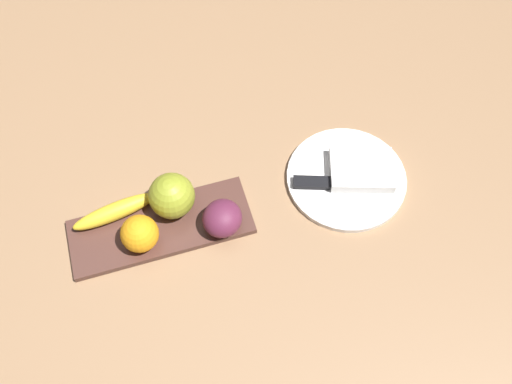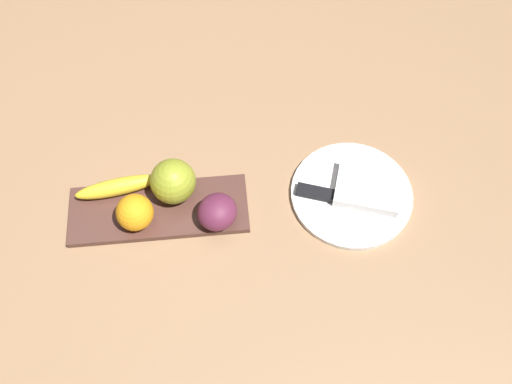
{
  "view_description": "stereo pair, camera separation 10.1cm",
  "coord_description": "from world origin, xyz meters",
  "px_view_note": "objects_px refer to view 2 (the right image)",
  "views": [
    {
      "loc": [
        0.07,
        -0.49,
        0.92
      ],
      "look_at": [
        0.21,
        -0.01,
        0.04
      ],
      "focal_mm": 39.76,
      "sensor_mm": 36.0,
      "label": 1
    },
    {
      "loc": [
        0.17,
        -0.51,
        0.92
      ],
      "look_at": [
        0.21,
        -0.01,
        0.04
      ],
      "focal_mm": 39.76,
      "sensor_mm": 36.0,
      "label": 2
    }
  ],
  "objects_px": {
    "knife": "(329,196)",
    "orange_near_apple": "(135,212)",
    "apple": "(173,181)",
    "dinner_plate": "(351,194)",
    "grape_bunch": "(217,212)",
    "fruit_tray": "(159,210)",
    "banana": "(118,187)",
    "folded_napkin": "(368,188)"
  },
  "relations": [
    {
      "from": "knife",
      "to": "orange_near_apple",
      "type": "bearing_deg",
      "value": -158.19
    },
    {
      "from": "apple",
      "to": "knife",
      "type": "distance_m",
      "value": 0.28
    },
    {
      "from": "dinner_plate",
      "to": "grape_bunch",
      "type": "bearing_deg",
      "value": -172.55
    },
    {
      "from": "knife",
      "to": "fruit_tray",
      "type": "bearing_deg",
      "value": -162.02
    },
    {
      "from": "dinner_plate",
      "to": "knife",
      "type": "xyz_separation_m",
      "value": [
        -0.04,
        -0.0,
        0.01
      ]
    },
    {
      "from": "fruit_tray",
      "to": "banana",
      "type": "distance_m",
      "value": 0.09
    },
    {
      "from": "orange_near_apple",
      "to": "folded_napkin",
      "type": "distance_m",
      "value": 0.42
    },
    {
      "from": "banana",
      "to": "dinner_plate",
      "type": "relative_size",
      "value": 0.69
    },
    {
      "from": "folded_napkin",
      "to": "dinner_plate",
      "type": "bearing_deg",
      "value": -180.0
    },
    {
      "from": "banana",
      "to": "fruit_tray",
      "type": "bearing_deg",
      "value": -39.86
    },
    {
      "from": "folded_napkin",
      "to": "apple",
      "type": "bearing_deg",
      "value": 175.24
    },
    {
      "from": "orange_near_apple",
      "to": "folded_napkin",
      "type": "bearing_deg",
      "value": 3.09
    },
    {
      "from": "banana",
      "to": "folded_napkin",
      "type": "distance_m",
      "value": 0.46
    },
    {
      "from": "dinner_plate",
      "to": "knife",
      "type": "relative_size",
      "value": 1.27
    },
    {
      "from": "banana",
      "to": "apple",
      "type": "bearing_deg",
      "value": -16.4
    },
    {
      "from": "apple",
      "to": "banana",
      "type": "bearing_deg",
      "value": 172.75
    },
    {
      "from": "orange_near_apple",
      "to": "banana",
      "type": "bearing_deg",
      "value": 118.59
    },
    {
      "from": "knife",
      "to": "folded_napkin",
      "type": "bearing_deg",
      "value": 22.81
    },
    {
      "from": "dinner_plate",
      "to": "folded_napkin",
      "type": "bearing_deg",
      "value": 0.0
    },
    {
      "from": "grape_bunch",
      "to": "dinner_plate",
      "type": "xyz_separation_m",
      "value": [
        0.25,
        0.03,
        -0.04
      ]
    },
    {
      "from": "banana",
      "to": "dinner_plate",
      "type": "xyz_separation_m",
      "value": [
        0.43,
        -0.04,
        -0.02
      ]
    },
    {
      "from": "fruit_tray",
      "to": "dinner_plate",
      "type": "bearing_deg",
      "value": 0.0
    },
    {
      "from": "banana",
      "to": "folded_napkin",
      "type": "height_order",
      "value": "banana"
    },
    {
      "from": "grape_bunch",
      "to": "knife",
      "type": "xyz_separation_m",
      "value": [
        0.21,
        0.03,
        -0.03
      ]
    },
    {
      "from": "fruit_tray",
      "to": "orange_near_apple",
      "type": "relative_size",
      "value": 4.91
    },
    {
      "from": "fruit_tray",
      "to": "folded_napkin",
      "type": "xyz_separation_m",
      "value": [
        0.39,
        0.0,
        0.02
      ]
    },
    {
      "from": "apple",
      "to": "grape_bunch",
      "type": "height_order",
      "value": "apple"
    },
    {
      "from": "apple",
      "to": "knife",
      "type": "relative_size",
      "value": 0.46
    },
    {
      "from": "dinner_plate",
      "to": "folded_napkin",
      "type": "relative_size",
      "value": 1.92
    },
    {
      "from": "apple",
      "to": "folded_napkin",
      "type": "distance_m",
      "value": 0.36
    },
    {
      "from": "grape_bunch",
      "to": "folded_napkin",
      "type": "bearing_deg",
      "value": 6.7
    },
    {
      "from": "apple",
      "to": "grape_bunch",
      "type": "relative_size",
      "value": 1.13
    },
    {
      "from": "banana",
      "to": "knife",
      "type": "height_order",
      "value": "banana"
    },
    {
      "from": "dinner_plate",
      "to": "orange_near_apple",
      "type": "bearing_deg",
      "value": -176.69
    },
    {
      "from": "apple",
      "to": "grape_bunch",
      "type": "bearing_deg",
      "value": -39.78
    },
    {
      "from": "dinner_plate",
      "to": "knife",
      "type": "distance_m",
      "value": 0.05
    },
    {
      "from": "banana",
      "to": "orange_near_apple",
      "type": "height_order",
      "value": "orange_near_apple"
    },
    {
      "from": "apple",
      "to": "banana",
      "type": "distance_m",
      "value": 0.11
    },
    {
      "from": "dinner_plate",
      "to": "banana",
      "type": "bearing_deg",
      "value": 174.32
    },
    {
      "from": "orange_near_apple",
      "to": "grape_bunch",
      "type": "height_order",
      "value": "orange_near_apple"
    },
    {
      "from": "apple",
      "to": "orange_near_apple",
      "type": "distance_m",
      "value": 0.09
    },
    {
      "from": "orange_near_apple",
      "to": "dinner_plate",
      "type": "height_order",
      "value": "orange_near_apple"
    }
  ]
}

